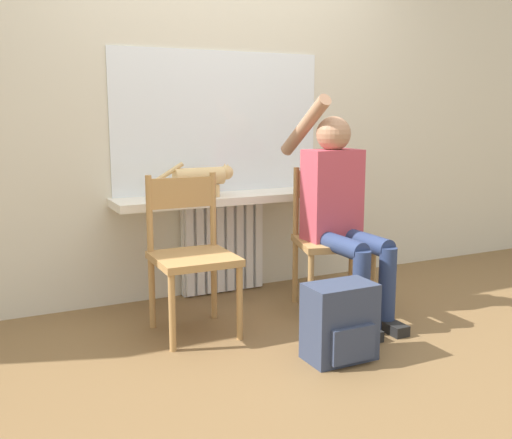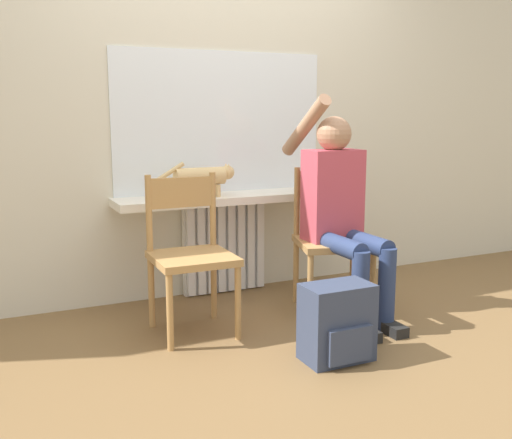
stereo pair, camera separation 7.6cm
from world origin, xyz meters
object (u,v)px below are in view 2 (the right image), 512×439
(chair_right, at_px, (332,237))
(backpack, at_px, (337,323))
(chair_left, at_px, (190,252))
(cat, at_px, (203,176))
(person, at_px, (341,206))

(chair_right, relative_size, backpack, 2.26)
(chair_left, relative_size, backpack, 2.26)
(cat, height_order, backpack, cat)
(chair_left, distance_m, cat, 0.63)
(chair_left, bearing_deg, person, -6.32)
(chair_left, xyz_separation_m, cat, (0.25, 0.45, 0.37))
(cat, bearing_deg, chair_right, -33.77)
(chair_right, xyz_separation_m, backpack, (-0.40, -0.70, -0.27))
(chair_right, distance_m, cat, 0.89)
(chair_left, xyz_separation_m, person, (0.91, -0.12, 0.21))
(cat, bearing_deg, backpack, -76.35)
(chair_left, relative_size, person, 0.66)
(chair_right, height_order, cat, cat)
(chair_left, xyz_separation_m, chair_right, (0.92, -0.00, 0.00))
(chair_left, height_order, backpack, chair_left)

